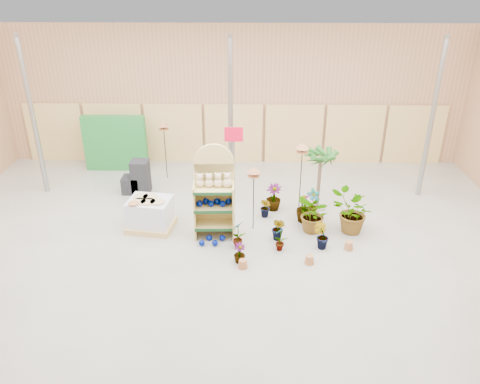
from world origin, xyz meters
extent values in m
cube|color=gray|center=(0.00, 0.00, -0.05)|extent=(15.00, 12.00, 0.10)
cube|color=white|center=(0.00, 0.00, 4.55)|extent=(15.00, 12.00, 0.10)
cube|color=#A67954|center=(0.00, 6.05, 2.25)|extent=(15.00, 0.10, 4.50)
cylinder|color=gray|center=(-5.50, 3.50, 2.25)|extent=(0.14, 0.14, 4.50)
cylinder|color=gray|center=(5.50, 3.50, 2.25)|extent=(0.14, 0.14, 4.50)
cylinder|color=gray|center=(0.00, 3.50, 2.25)|extent=(0.14, 0.14, 4.50)
cube|color=tan|center=(-6.00, 5.92, 1.00)|extent=(1.90, 0.06, 2.00)
cube|color=tan|center=(-4.00, 5.92, 1.00)|extent=(1.90, 0.06, 2.00)
cube|color=tan|center=(-2.00, 5.92, 1.00)|extent=(1.90, 0.06, 2.00)
cube|color=tan|center=(0.00, 5.92, 1.00)|extent=(1.90, 0.06, 2.00)
cube|color=tan|center=(2.00, 5.92, 1.00)|extent=(1.90, 0.06, 2.00)
cube|color=tan|center=(4.00, 5.92, 1.00)|extent=(1.90, 0.06, 2.00)
cube|color=tan|center=(6.00, 5.92, 1.00)|extent=(1.90, 0.06, 2.00)
cube|color=tan|center=(-0.32, 1.33, 0.92)|extent=(0.98, 0.12, 1.84)
cylinder|color=tan|center=(-0.32, 1.33, 1.84)|extent=(0.98, 0.12, 0.98)
cube|color=tan|center=(-0.32, 1.04, 0.33)|extent=(0.95, 0.58, 0.04)
cube|color=#0F3819|center=(-0.32, 0.77, 0.33)|extent=(0.93, 0.07, 0.07)
cube|color=tan|center=(-0.32, 1.04, 0.81)|extent=(0.95, 0.58, 0.04)
cube|color=#0F3819|center=(-0.32, 0.77, 0.81)|extent=(0.93, 0.07, 0.07)
cube|color=tan|center=(-0.32, 1.04, 1.30)|extent=(0.95, 0.58, 0.04)
cube|color=#0F3819|center=(-0.32, 0.77, 1.30)|extent=(0.93, 0.07, 0.07)
cube|color=tan|center=(-0.78, 1.04, 0.70)|extent=(0.06, 0.54, 1.41)
cube|color=tan|center=(0.15, 1.04, 0.70)|extent=(0.06, 0.54, 1.41)
sphere|color=beige|center=(-0.64, 1.11, 1.42)|extent=(0.20, 0.20, 0.20)
sphere|color=beige|center=(-0.64, 1.11, 1.58)|extent=(0.15, 0.15, 0.15)
sphere|color=beige|center=(-0.43, 1.11, 1.42)|extent=(0.21, 0.21, 0.21)
sphere|color=beige|center=(-0.43, 1.11, 1.59)|extent=(0.15, 0.15, 0.15)
sphere|color=beige|center=(-0.21, 1.11, 1.43)|extent=(0.22, 0.22, 0.22)
sphere|color=beige|center=(-0.21, 1.11, 1.60)|extent=(0.15, 0.15, 0.15)
sphere|color=beige|center=(0.01, 1.11, 1.43)|extent=(0.23, 0.23, 0.23)
sphere|color=beige|center=(0.01, 1.11, 1.61)|extent=(0.15, 0.15, 0.15)
sphere|color=#000E68|center=(-0.66, 1.02, 0.91)|extent=(0.16, 0.16, 0.16)
sphere|color=#000E68|center=(-0.53, 1.15, 0.91)|extent=(0.16, 0.16, 0.16)
sphere|color=#000E68|center=(-0.39, 1.02, 0.91)|extent=(0.16, 0.16, 0.16)
sphere|color=#000E68|center=(-0.25, 1.15, 0.91)|extent=(0.16, 0.16, 0.16)
sphere|color=#000E68|center=(-0.11, 1.02, 0.91)|extent=(0.16, 0.16, 0.16)
sphere|color=#000E68|center=(0.03, 1.15, 0.91)|extent=(0.16, 0.16, 0.16)
sphere|color=#000E68|center=(-0.60, 0.58, 0.07)|extent=(0.15, 0.15, 0.15)
sphere|color=#000E68|center=(-0.44, 0.82, 0.07)|extent=(0.15, 0.15, 0.15)
sphere|color=#000E68|center=(-0.28, 0.58, 0.07)|extent=(0.15, 0.15, 0.15)
sphere|color=#000E68|center=(-0.12, 0.82, 0.07)|extent=(0.15, 0.15, 0.15)
cube|color=tan|center=(-1.97, 1.42, 0.07)|extent=(1.25, 1.09, 0.14)
cube|color=silver|center=(-1.97, 1.42, 0.47)|extent=(1.14, 0.98, 0.66)
cylinder|color=tan|center=(-2.21, 1.28, 0.82)|extent=(0.38, 0.38, 0.04)
cylinder|color=tan|center=(-1.97, 1.28, 0.82)|extent=(0.38, 0.38, 0.04)
cylinder|color=tan|center=(-1.74, 1.28, 0.82)|extent=(0.38, 0.38, 0.04)
cylinder|color=tan|center=(-2.21, 1.56, 0.82)|extent=(0.38, 0.38, 0.04)
cylinder|color=tan|center=(-1.97, 1.56, 0.82)|extent=(0.38, 0.38, 0.04)
cube|color=black|center=(-2.65, 3.47, 0.25)|extent=(0.50, 0.50, 0.50)
cube|color=black|center=(-2.65, 3.47, 0.75)|extent=(0.50, 0.50, 0.50)
cube|color=black|center=(-2.95, 3.47, 0.25)|extent=(0.50, 0.50, 0.50)
cube|color=#1D772E|center=(-3.80, 5.20, 0.90)|extent=(2.00, 0.30, 1.80)
cylinder|color=gray|center=(0.10, 3.00, 1.10)|extent=(0.05, 0.05, 2.20)
cube|color=red|center=(0.10, 2.96, 2.00)|extent=(0.50, 0.03, 0.40)
cylinder|color=black|center=(0.64, 1.42, 0.74)|extent=(0.02, 0.02, 1.48)
cylinder|color=#A2653C|center=(0.64, 1.42, 1.48)|extent=(0.30, 0.30, 0.02)
cone|color=#A2653C|center=(0.64, 1.42, 1.65)|extent=(0.34, 0.34, 0.14)
cylinder|color=black|center=(1.85, 2.01, 0.94)|extent=(0.02, 0.02, 1.87)
cylinder|color=#A2653C|center=(1.85, 2.01, 1.87)|extent=(0.30, 0.30, 0.02)
cone|color=#A2653C|center=(1.85, 2.01, 2.04)|extent=(0.34, 0.34, 0.14)
cylinder|color=black|center=(-2.07, 4.54, 0.80)|extent=(0.02, 0.02, 1.61)
cylinder|color=#A2653C|center=(-2.07, 4.54, 1.61)|extent=(0.30, 0.30, 0.02)
cone|color=#A2653C|center=(-2.07, 4.54, 1.78)|extent=(0.34, 0.34, 0.14)
cylinder|color=brown|center=(2.44, 2.71, 0.71)|extent=(0.10, 0.10, 1.41)
imported|color=#1E561A|center=(0.27, 0.55, 0.37)|extent=(0.42, 0.47, 0.73)
imported|color=#1E561A|center=(1.25, 0.89, 0.32)|extent=(0.44, 0.44, 0.63)
imported|color=#1E561A|center=(2.13, 1.29, 0.49)|extent=(0.78, 0.89, 0.98)
imported|color=#1E561A|center=(1.98, 1.83, 0.41)|extent=(0.60, 0.60, 0.82)
imported|color=#1E561A|center=(2.24, 2.22, 0.38)|extent=(0.46, 0.39, 0.75)
imported|color=#1E561A|center=(0.97, 2.03, 0.29)|extent=(0.39, 0.40, 0.57)
imported|color=#1E561A|center=(0.32, -0.08, 0.24)|extent=(0.28, 0.28, 0.47)
imported|color=#1E561A|center=(1.26, 0.44, 0.33)|extent=(0.41, 0.41, 0.66)
imported|color=#1E561A|center=(2.24, 0.55, 0.33)|extent=(0.45, 0.42, 0.65)
imported|color=#1E561A|center=(3.08, 1.28, 0.56)|extent=(1.29, 1.23, 1.12)
imported|color=#1E561A|center=(1.20, 2.47, 0.37)|extent=(0.54, 0.54, 0.75)
camera|label=1|loc=(0.52, -8.93, 6.11)|focal=35.00mm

